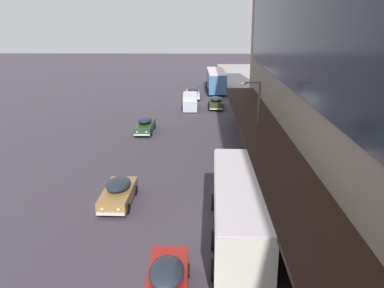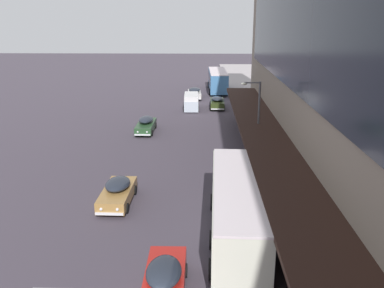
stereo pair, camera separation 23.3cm
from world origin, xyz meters
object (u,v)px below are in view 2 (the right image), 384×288
at_px(street_lamp, 256,117).
at_px(transit_bus_kerbside_front, 236,208).
at_px(sedan_second_mid, 146,124).
at_px(vw_van, 191,101).
at_px(sedan_oncoming_front, 164,280).
at_px(sedan_trailing_mid, 194,93).
at_px(transit_bus_kerbside_rear, 218,80).
at_px(sedan_second_near, 118,192).
at_px(sedan_trailing_near, 217,102).
at_px(pedestrian_at_kerb, 332,261).

bearing_deg(street_lamp, transit_bus_kerbside_front, -101.13).
bearing_deg(sedan_second_mid, vw_van, 68.09).
relative_size(sedan_oncoming_front, sedan_trailing_mid, 1.00).
distance_m(transit_bus_kerbside_rear, sedan_oncoming_front, 50.80).
xyz_separation_m(sedan_trailing_mid, sedan_second_near, (-4.19, -35.30, -0.04)).
relative_size(sedan_second_mid, vw_van, 1.09).
relative_size(transit_bus_kerbside_rear, sedan_second_mid, 2.10).
distance_m(transit_bus_kerbside_front, sedan_oncoming_front, 5.88).
bearing_deg(transit_bus_kerbside_rear, street_lamp, -86.97).
bearing_deg(sedan_second_near, sedan_oncoming_front, -68.00).
distance_m(sedan_trailing_near, sedan_second_mid, 13.88).
xyz_separation_m(transit_bus_kerbside_front, vw_van, (-3.19, 32.67, -0.83)).
bearing_deg(pedestrian_at_kerb, transit_bus_kerbside_rear, 93.87).
bearing_deg(sedan_trailing_mid, street_lamp, -79.30).
bearing_deg(sedan_trailing_near, vw_van, -166.58).
xyz_separation_m(transit_bus_kerbside_rear, sedan_trailing_near, (-0.46, -12.49, -1.08)).
bearing_deg(sedan_trailing_mid, transit_bus_kerbside_front, -85.79).
xyz_separation_m(sedan_second_near, pedestrian_at_kerb, (11.04, -8.31, 0.43)).
bearing_deg(sedan_trailing_mid, transit_bus_kerbside_rear, 59.67).
bearing_deg(transit_bus_kerbside_rear, transit_bus_kerbside_front, -90.69).
distance_m(transit_bus_kerbside_front, sedan_trailing_mid, 40.09).
height_order(transit_bus_kerbside_front, vw_van, transit_bus_kerbside_front).
bearing_deg(sedan_second_near, transit_bus_kerbside_front, -33.23).
bearing_deg(transit_bus_kerbside_front, sedan_second_near, 146.77).
height_order(sedan_trailing_near, vw_van, vw_van).
height_order(sedan_oncoming_front, sedan_second_near, sedan_oncoming_front).
distance_m(sedan_trailing_near, street_lamp, 21.84).
height_order(vw_van, street_lamp, street_lamp).
bearing_deg(transit_bus_kerbside_front, sedan_trailing_mid, 94.21).
relative_size(sedan_second_near, street_lamp, 0.73).
bearing_deg(transit_bus_kerbside_rear, sedan_oncoming_front, -94.40).
bearing_deg(sedan_trailing_near, sedan_oncoming_front, -95.14).
relative_size(sedan_trailing_mid, street_lamp, 0.73).
bearing_deg(vw_van, pedestrian_at_kerb, -78.94).
height_order(vw_van, pedestrian_at_kerb, pedestrian_at_kerb).
distance_m(transit_bus_kerbside_rear, sedan_trailing_mid, 7.00).
xyz_separation_m(sedan_trailing_mid, street_lamp, (5.29, -28.00, 3.19)).
xyz_separation_m(transit_bus_kerbside_rear, vw_van, (-3.74, -13.27, -0.75)).
distance_m(transit_bus_kerbside_rear, sedan_second_near, 41.99).
xyz_separation_m(sedan_oncoming_front, street_lamp, (5.70, 16.66, 3.18)).
height_order(transit_bus_kerbside_rear, sedan_oncoming_front, transit_bus_kerbside_rear).
relative_size(transit_bus_kerbside_front, sedan_trailing_near, 2.40).
bearing_deg(sedan_second_near, pedestrian_at_kerb, -36.99).
relative_size(vw_van, street_lamp, 0.70).
xyz_separation_m(sedan_second_near, vw_van, (3.94, 28.00, 0.35)).
bearing_deg(sedan_second_near, street_lamp, 37.57).
xyz_separation_m(transit_bus_kerbside_front, street_lamp, (2.35, 11.97, 2.05)).
distance_m(sedan_oncoming_front, vw_van, 37.37).
bearing_deg(pedestrian_at_kerb, sedan_trailing_mid, 98.92).
height_order(sedan_oncoming_front, vw_van, vw_van).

